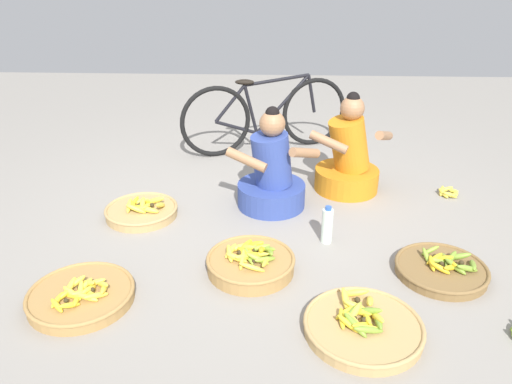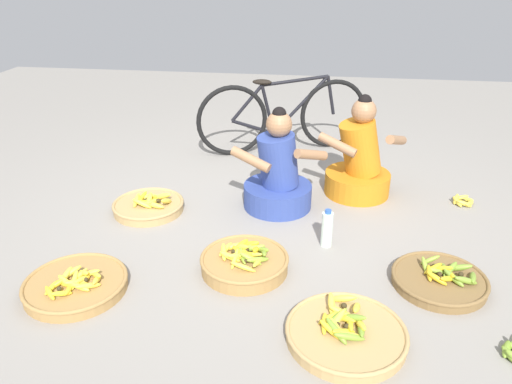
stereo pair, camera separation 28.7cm
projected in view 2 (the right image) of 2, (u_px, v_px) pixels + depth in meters
The scene contains 11 objects.
ground_plane at pixel (260, 224), 3.57m from camera, with size 10.00×10.00×0.00m, color gray.
vendor_woman_front at pixel (278, 177), 3.71m from camera, with size 0.70×0.54×0.79m.
vendor_woman_behind at pixel (359, 163), 3.92m from camera, with size 0.71×0.54×0.82m.
bicycle_leaning at pixel (284, 116), 4.76m from camera, with size 1.60×0.66×0.73m.
banana_basket_front_right at pixel (440, 279), 2.88m from camera, with size 0.55×0.55×0.13m.
banana_basket_near_vendor at pixel (149, 205), 3.73m from camera, with size 0.54×0.54×0.15m.
banana_basket_back_left at pixel (76, 284), 2.83m from camera, with size 0.59×0.59×0.13m.
banana_basket_front_left at pixel (245, 262), 3.01m from camera, with size 0.55×0.55×0.17m.
banana_basket_front_center at pixel (346, 332), 2.47m from camera, with size 0.62×0.62×0.14m.
loose_bananas_mid_left at pixel (463, 201), 3.84m from camera, with size 0.18×0.18×0.07m.
water_bottle at pixel (327, 229), 3.25m from camera, with size 0.08×0.08×0.27m.
Camera 2 is at (0.42, -3.09, 1.75)m, focal length 34.56 mm.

